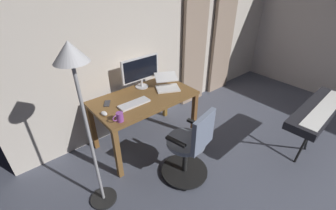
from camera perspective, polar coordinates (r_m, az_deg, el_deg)
name	(u,v)px	position (r m, az deg, el deg)	size (l,w,h in m)	color
back_room_partition	(172,35)	(3.67, 1.07, 17.22)	(5.08, 0.10, 2.52)	beige
curtain_left_panel	(223,38)	(4.48, 13.74, 16.04)	(0.53, 0.06, 2.07)	tan
curtain_right_panel	(195,46)	(3.93, 6.79, 14.55)	(0.51, 0.06, 2.07)	tan
desk	(144,103)	(2.99, -6.01, 0.54)	(1.32, 0.74, 0.73)	brown
office_chair	(190,148)	(2.58, 5.59, -10.80)	(0.56, 0.56, 0.93)	black
computer_monitor	(141,70)	(3.09, -6.93, 8.78)	(0.57, 0.18, 0.43)	silver
computer_keyboard	(134,104)	(2.78, -8.55, 0.35)	(0.40, 0.14, 0.02)	silver
laptop	(167,84)	(3.13, -0.26, 5.32)	(0.43, 0.45, 0.16)	white
computer_mouse	(104,113)	(2.66, -15.85, -2.07)	(0.06, 0.10, 0.04)	white
cell_phone_by_monitor	(107,103)	(2.87, -15.15, 0.39)	(0.07, 0.14, 0.01)	#333338
cell_phone_face_up	(164,79)	(3.41, -0.97, 6.68)	(0.07, 0.14, 0.01)	#232328
mug_coffee	(119,117)	(2.49, -12.17, -3.01)	(0.13, 0.08, 0.11)	purple
piano_keyboard	(318,111)	(3.20, 33.74, -1.27)	(1.23, 0.38, 0.78)	black
floor_lamp	(78,89)	(1.90, -21.73, 3.77)	(0.28, 0.28, 1.73)	black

